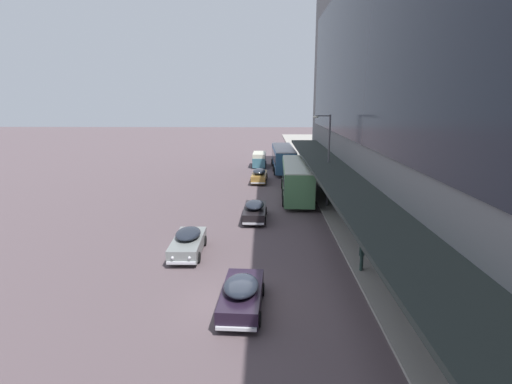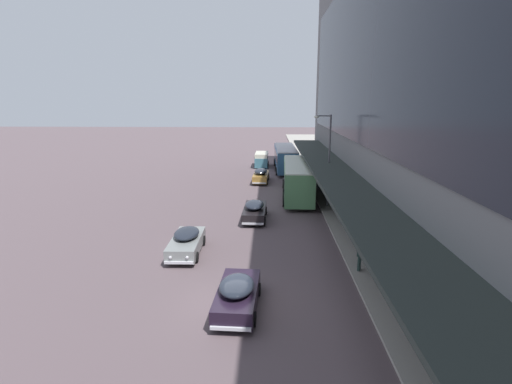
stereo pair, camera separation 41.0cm
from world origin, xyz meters
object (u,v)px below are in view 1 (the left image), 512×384
Objects in this scene: sedan_trailing_near at (242,294)px; sedan_trailing_mid at (259,175)px; sedan_lead_near at (188,242)px; pedestrian_at_kerb at (362,252)px; transit_bus_kerbside_rear at (297,178)px; sedan_second_mid at (255,210)px; vw_van at (259,159)px; transit_bus_kerbside_front at (283,157)px; street_lamp at (327,155)px.

sedan_trailing_mid is at bearing 89.04° from sedan_trailing_near.
sedan_lead_near is 22.17m from sedan_trailing_mid.
pedestrian_at_kerb is at bearing -14.50° from sedan_lead_near.
transit_bus_kerbside_rear is 2.37× the size of sedan_second_mid.
pedestrian_at_kerb reaches higher than vw_van.
transit_bus_kerbside_front reaches higher than sedan_trailing_mid.
transit_bus_kerbside_rear is 2.29× the size of sedan_trailing_mid.
pedestrian_at_kerb is (2.19, -17.21, -0.73)m from transit_bus_kerbside_rear.
pedestrian_at_kerb is at bearing -58.15° from sedan_second_mid.
pedestrian_at_kerb is (5.97, -35.33, 0.08)m from vw_van.
vw_van is at bearing 89.47° from sedan_trailing_near.
sedan_lead_near is 10.34m from pedestrian_at_kerb.
transit_bus_kerbside_rear is at bearing 79.01° from sedan_trailing_near.
sedan_second_mid is (-3.86, -7.47, -1.14)m from transit_bus_kerbside_rear.
transit_bus_kerbside_front reaches higher than sedan_lead_near.
transit_bus_kerbside_rear is 8.12m from sedan_trailing_mid.
street_lamp is at bearing -59.32° from transit_bus_kerbside_rear.
sedan_trailing_mid is at bearing -111.61° from transit_bus_kerbside_front.
sedan_second_mid is at bearing 61.14° from sedan_lead_near.
transit_bus_kerbside_front is 15.01m from transit_bus_kerbside_rear.
pedestrian_at_kerb is (10.00, -2.59, 0.44)m from sedan_lead_near.
pedestrian_at_kerb is at bearing -85.11° from transit_bus_kerbside_front.
street_lamp is at bearing 47.39° from sedan_lead_near.
sedan_lead_near is 1.05× the size of vw_van.
sedan_trailing_mid is 1.09× the size of vw_van.
sedan_trailing_mid reaches higher than sedan_lead_near.
sedan_lead_near is 0.99× the size of sedan_second_mid.
sedan_second_mid is at bearing 88.82° from sedan_trailing_near.
pedestrian_at_kerb is (5.86, -24.37, 0.40)m from sedan_trailing_mid.
street_lamp reaches higher than sedan_lead_near.
street_lamp reaches higher than pedestrian_at_kerb.
sedan_trailing_mid reaches higher than sedan_second_mid.
sedan_second_mid is 25.59m from vw_van.
pedestrian_at_kerb is at bearing 33.08° from sedan_trailing_near.
sedan_trailing_mid is 12.97m from street_lamp.
sedan_lead_near is 1.05× the size of sedan_trailing_near.
transit_bus_kerbside_rear is at bearing -78.22° from vw_van.
sedan_second_mid is at bearing -90.76° from sedan_trailing_mid.
sedan_second_mid is 2.60× the size of pedestrian_at_kerb.
street_lamp reaches higher than sedan_trailing_mid.
sedan_second_mid reaches higher than sedan_lead_near.
street_lamp is (6.36, 17.61, 3.90)m from sedan_trailing_near.
street_lamp is at bearing -81.56° from transit_bus_kerbside_front.
transit_bus_kerbside_rear is 16.62m from sedan_lead_near.
street_lamp is at bearing -61.62° from sedan_trailing_mid.
transit_bus_kerbside_rear reaches higher than sedan_second_mid.
street_lamp reaches higher than transit_bus_kerbside_rear.
street_lamp is at bearing 70.14° from sedan_trailing_near.
sedan_second_mid is at bearing -148.40° from street_lamp.
vw_van is (-3.78, 18.12, -0.81)m from transit_bus_kerbside_rear.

